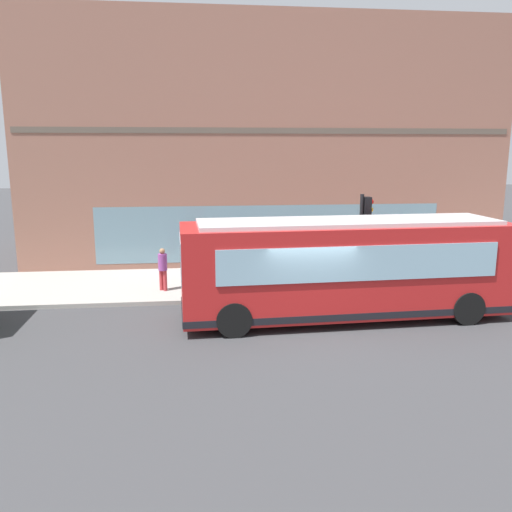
{
  "coord_description": "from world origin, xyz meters",
  "views": [
    {
      "loc": [
        -14.51,
        3.12,
        5.13
      ],
      "look_at": [
        2.58,
        1.2,
        1.63
      ],
      "focal_mm": 36.76,
      "sensor_mm": 36.0,
      "label": 1
    }
  ],
  "objects_px": {
    "pedestrian_by_light_pole": "(163,267)",
    "newspaper_vending_box": "(247,280)",
    "pedestrian_near_building_entrance": "(438,251)",
    "city_bus_nearside": "(346,269)",
    "pedestrian_near_hydrant": "(215,250)",
    "fire_hydrant": "(330,270)",
    "pedestrian_walking_along_curb": "(426,256)",
    "traffic_light_near_corner": "(365,224)"
  },
  "relations": [
    {
      "from": "city_bus_nearside",
      "to": "fire_hydrant",
      "type": "height_order",
      "value": "city_bus_nearside"
    },
    {
      "from": "city_bus_nearside",
      "to": "pedestrian_walking_along_curb",
      "type": "bearing_deg",
      "value": -50.75
    },
    {
      "from": "pedestrian_near_hydrant",
      "to": "newspaper_vending_box",
      "type": "distance_m",
      "value": 3.25
    },
    {
      "from": "pedestrian_near_building_entrance",
      "to": "pedestrian_near_hydrant",
      "type": "bearing_deg",
      "value": 83.45
    },
    {
      "from": "pedestrian_near_building_entrance",
      "to": "city_bus_nearside",
      "type": "bearing_deg",
      "value": 132.08
    },
    {
      "from": "fire_hydrant",
      "to": "pedestrian_near_building_entrance",
      "type": "xyz_separation_m",
      "value": [
        0.3,
        -4.53,
        0.61
      ]
    },
    {
      "from": "pedestrian_near_building_entrance",
      "to": "newspaper_vending_box",
      "type": "relative_size",
      "value": 1.87
    },
    {
      "from": "traffic_light_near_corner",
      "to": "pedestrian_by_light_pole",
      "type": "bearing_deg",
      "value": 84.24
    },
    {
      "from": "pedestrian_near_building_entrance",
      "to": "newspaper_vending_box",
      "type": "bearing_deg",
      "value": 104.2
    },
    {
      "from": "pedestrian_near_hydrant",
      "to": "pedestrian_by_light_pole",
      "type": "relative_size",
      "value": 1.12
    },
    {
      "from": "traffic_light_near_corner",
      "to": "pedestrian_by_light_pole",
      "type": "relative_size",
      "value": 2.25
    },
    {
      "from": "pedestrian_near_hydrant",
      "to": "city_bus_nearside",
      "type": "bearing_deg",
      "value": -146.28
    },
    {
      "from": "fire_hydrant",
      "to": "pedestrian_near_hydrant",
      "type": "relative_size",
      "value": 0.43
    },
    {
      "from": "pedestrian_near_hydrant",
      "to": "pedestrian_by_light_pole",
      "type": "distance_m",
      "value": 3.06
    },
    {
      "from": "pedestrian_near_hydrant",
      "to": "traffic_light_near_corner",
      "type": "bearing_deg",
      "value": -120.63
    },
    {
      "from": "pedestrian_near_hydrant",
      "to": "pedestrian_walking_along_curb",
      "type": "bearing_deg",
      "value": -106.72
    },
    {
      "from": "city_bus_nearside",
      "to": "newspaper_vending_box",
      "type": "bearing_deg",
      "value": 46.25
    },
    {
      "from": "newspaper_vending_box",
      "to": "city_bus_nearside",
      "type": "bearing_deg",
      "value": -133.75
    },
    {
      "from": "pedestrian_near_hydrant",
      "to": "newspaper_vending_box",
      "type": "relative_size",
      "value": 1.91
    },
    {
      "from": "city_bus_nearside",
      "to": "pedestrian_by_light_pole",
      "type": "bearing_deg",
      "value": 59.84
    },
    {
      "from": "fire_hydrant",
      "to": "pedestrian_by_light_pole",
      "type": "distance_m",
      "value": 6.49
    },
    {
      "from": "pedestrian_near_hydrant",
      "to": "newspaper_vending_box",
      "type": "height_order",
      "value": "pedestrian_near_hydrant"
    },
    {
      "from": "fire_hydrant",
      "to": "pedestrian_walking_along_curb",
      "type": "height_order",
      "value": "pedestrian_walking_along_curb"
    },
    {
      "from": "pedestrian_near_hydrant",
      "to": "pedestrian_near_building_entrance",
      "type": "relative_size",
      "value": 1.02
    },
    {
      "from": "pedestrian_near_hydrant",
      "to": "pedestrian_by_light_pole",
      "type": "xyz_separation_m",
      "value": [
        -2.36,
        1.95,
        -0.12
      ]
    },
    {
      "from": "pedestrian_walking_along_curb",
      "to": "pedestrian_near_building_entrance",
      "type": "bearing_deg",
      "value": -39.25
    },
    {
      "from": "newspaper_vending_box",
      "to": "pedestrian_by_light_pole",
      "type": "bearing_deg",
      "value": 77.05
    },
    {
      "from": "fire_hydrant",
      "to": "pedestrian_near_building_entrance",
      "type": "bearing_deg",
      "value": -86.18
    },
    {
      "from": "traffic_light_near_corner",
      "to": "newspaper_vending_box",
      "type": "xyz_separation_m",
      "value": [
        0.04,
        4.17,
        -1.96
      ]
    },
    {
      "from": "city_bus_nearside",
      "to": "pedestrian_near_hydrant",
      "type": "distance_m",
      "value": 6.86
    },
    {
      "from": "city_bus_nearside",
      "to": "pedestrian_near_hydrant",
      "type": "height_order",
      "value": "city_bus_nearside"
    },
    {
      "from": "fire_hydrant",
      "to": "pedestrian_near_building_entrance",
      "type": "height_order",
      "value": "pedestrian_near_building_entrance"
    },
    {
      "from": "fire_hydrant",
      "to": "pedestrian_by_light_pole",
      "type": "height_order",
      "value": "pedestrian_by_light_pole"
    },
    {
      "from": "pedestrian_by_light_pole",
      "to": "newspaper_vending_box",
      "type": "xyz_separation_m",
      "value": [
        -0.68,
        -2.97,
        -0.42
      ]
    },
    {
      "from": "pedestrian_walking_along_curb",
      "to": "newspaper_vending_box",
      "type": "xyz_separation_m",
      "value": [
        -0.67,
        6.85,
        -0.57
      ]
    },
    {
      "from": "pedestrian_by_light_pole",
      "to": "newspaper_vending_box",
      "type": "bearing_deg",
      "value": -102.95
    },
    {
      "from": "traffic_light_near_corner",
      "to": "fire_hydrant",
      "type": "bearing_deg",
      "value": 23.48
    },
    {
      "from": "traffic_light_near_corner",
      "to": "pedestrian_by_light_pole",
      "type": "distance_m",
      "value": 7.34
    },
    {
      "from": "traffic_light_near_corner",
      "to": "newspaper_vending_box",
      "type": "distance_m",
      "value": 4.61
    },
    {
      "from": "pedestrian_near_hydrant",
      "to": "pedestrian_near_building_entrance",
      "type": "height_order",
      "value": "pedestrian_near_hydrant"
    },
    {
      "from": "traffic_light_near_corner",
      "to": "fire_hydrant",
      "type": "distance_m",
      "value": 2.8
    },
    {
      "from": "city_bus_nearside",
      "to": "pedestrian_near_building_entrance",
      "type": "bearing_deg",
      "value": -47.92
    }
  ]
}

